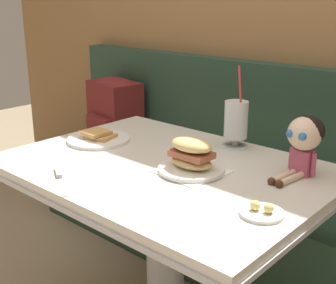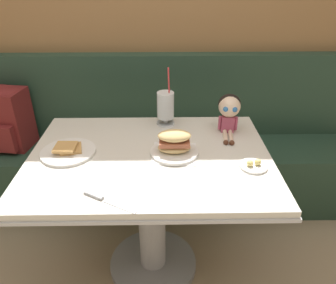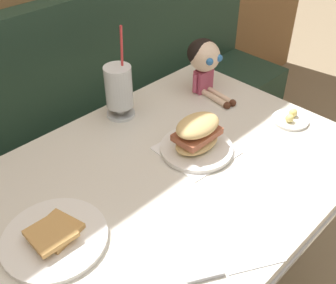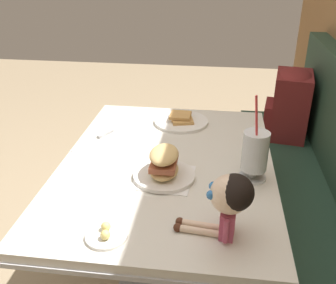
{
  "view_description": "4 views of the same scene",
  "coord_description": "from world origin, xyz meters",
  "px_view_note": "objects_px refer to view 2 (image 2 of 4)",
  "views": [
    {
      "loc": [
        0.99,
        -0.91,
        1.3
      ],
      "look_at": [
        0.03,
        0.16,
        0.83
      ],
      "focal_mm": 48.8,
      "sensor_mm": 36.0,
      "label": 1
    },
    {
      "loc": [
        0.06,
        -1.1,
        1.52
      ],
      "look_at": [
        0.08,
        0.25,
        0.76
      ],
      "focal_mm": 35.04,
      "sensor_mm": 36.0,
      "label": 2
    },
    {
      "loc": [
        -0.62,
        -0.42,
        1.5
      ],
      "look_at": [
        0.03,
        0.22,
        0.8
      ],
      "focal_mm": 42.97,
      "sensor_mm": 36.0,
      "label": 3
    },
    {
      "loc": [
        1.28,
        0.35,
        1.47
      ],
      "look_at": [
        0.04,
        0.19,
        0.85
      ],
      "focal_mm": 41.54,
      "sensor_mm": 36.0,
      "label": 4
    }
  ],
  "objects_px": {
    "sandwich_plate": "(174,145)",
    "seated_doll": "(229,108)",
    "milkshake_glass": "(166,107)",
    "butter_saucer": "(253,165)",
    "butter_knife": "(101,198)",
    "toast_plate": "(68,151)",
    "backpack": "(3,117)"
  },
  "relations": [
    {
      "from": "sandwich_plate",
      "to": "seated_doll",
      "type": "distance_m",
      "value": 0.37
    },
    {
      "from": "milkshake_glass",
      "to": "butter_saucer",
      "type": "relative_size",
      "value": 2.63
    },
    {
      "from": "butter_knife",
      "to": "seated_doll",
      "type": "distance_m",
      "value": 0.79
    },
    {
      "from": "toast_plate",
      "to": "seated_doll",
      "type": "height_order",
      "value": "seated_doll"
    },
    {
      "from": "sandwich_plate",
      "to": "backpack",
      "type": "bearing_deg",
      "value": 150.46
    },
    {
      "from": "backpack",
      "to": "sandwich_plate",
      "type": "bearing_deg",
      "value": -29.54
    },
    {
      "from": "toast_plate",
      "to": "backpack",
      "type": "xyz_separation_m",
      "value": [
        -0.57,
        0.59,
        -0.09
      ]
    },
    {
      "from": "milkshake_glass",
      "to": "butter_knife",
      "type": "height_order",
      "value": "milkshake_glass"
    },
    {
      "from": "butter_saucer",
      "to": "butter_knife",
      "type": "height_order",
      "value": "butter_saucer"
    },
    {
      "from": "milkshake_glass",
      "to": "sandwich_plate",
      "type": "distance_m",
      "value": 0.32
    },
    {
      "from": "milkshake_glass",
      "to": "backpack",
      "type": "bearing_deg",
      "value": 164.24
    },
    {
      "from": "toast_plate",
      "to": "sandwich_plate",
      "type": "relative_size",
      "value": 1.14
    },
    {
      "from": "milkshake_glass",
      "to": "seated_doll",
      "type": "relative_size",
      "value": 1.41
    },
    {
      "from": "toast_plate",
      "to": "butter_knife",
      "type": "bearing_deg",
      "value": -58.7
    },
    {
      "from": "toast_plate",
      "to": "backpack",
      "type": "bearing_deg",
      "value": 134.12
    },
    {
      "from": "butter_saucer",
      "to": "backpack",
      "type": "distance_m",
      "value": 1.57
    },
    {
      "from": "toast_plate",
      "to": "butter_knife",
      "type": "height_order",
      "value": "toast_plate"
    },
    {
      "from": "toast_plate",
      "to": "sandwich_plate",
      "type": "distance_m",
      "value": 0.49
    },
    {
      "from": "butter_saucer",
      "to": "toast_plate",
      "type": "bearing_deg",
      "value": 171.06
    },
    {
      "from": "backpack",
      "to": "seated_doll",
      "type": "bearing_deg",
      "value": -15.79
    },
    {
      "from": "sandwich_plate",
      "to": "butter_knife",
      "type": "xyz_separation_m",
      "value": [
        -0.28,
        -0.32,
        -0.04
      ]
    },
    {
      "from": "sandwich_plate",
      "to": "butter_saucer",
      "type": "xyz_separation_m",
      "value": [
        0.34,
        -0.12,
        -0.04
      ]
    },
    {
      "from": "sandwich_plate",
      "to": "butter_knife",
      "type": "distance_m",
      "value": 0.43
    },
    {
      "from": "milkshake_glass",
      "to": "butter_saucer",
      "type": "xyz_separation_m",
      "value": [
        0.37,
        -0.43,
        -0.09
      ]
    },
    {
      "from": "butter_saucer",
      "to": "backpack",
      "type": "height_order",
      "value": "backpack"
    },
    {
      "from": "butter_saucer",
      "to": "butter_knife",
      "type": "xyz_separation_m",
      "value": [
        -0.62,
        -0.2,
        -0.0
      ]
    },
    {
      "from": "milkshake_glass",
      "to": "seated_doll",
      "type": "distance_m",
      "value": 0.33
    },
    {
      "from": "butter_knife",
      "to": "butter_saucer",
      "type": "bearing_deg",
      "value": 18.11
    },
    {
      "from": "sandwich_plate",
      "to": "seated_doll",
      "type": "height_order",
      "value": "seated_doll"
    },
    {
      "from": "butter_saucer",
      "to": "butter_knife",
      "type": "bearing_deg",
      "value": -161.89
    },
    {
      "from": "butter_saucer",
      "to": "backpack",
      "type": "xyz_separation_m",
      "value": [
        -1.39,
        0.71,
        -0.09
      ]
    },
    {
      "from": "milkshake_glass",
      "to": "backpack",
      "type": "xyz_separation_m",
      "value": [
        -1.02,
        0.29,
        -0.18
      ]
    }
  ]
}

